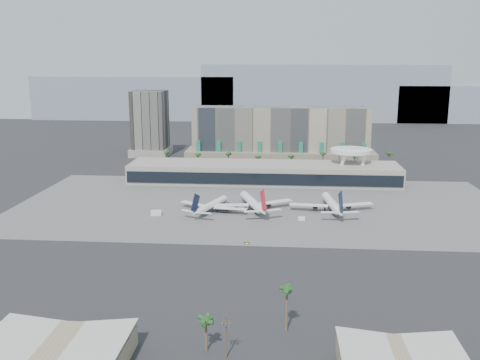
# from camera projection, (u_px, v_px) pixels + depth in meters

# --- Properties ---
(ground) EXTENTS (900.00, 900.00, 0.00)m
(ground) POSITION_uv_depth(u_px,v_px,m) (254.00, 238.00, 233.79)
(ground) COLOR #232326
(ground) RESTS_ON ground
(apron_pad) EXTENTS (260.00, 130.00, 0.06)m
(apron_pad) POSITION_uv_depth(u_px,v_px,m) (260.00, 205.00, 287.24)
(apron_pad) COLOR #5B5B59
(apron_pad) RESTS_ON ground
(mountain_ridge) EXTENTS (680.00, 60.00, 70.00)m
(mountain_ridge) POSITION_uv_depth(u_px,v_px,m) (296.00, 96.00, 681.80)
(mountain_ridge) COLOR gray
(mountain_ridge) RESTS_ON ground
(hotel) EXTENTS (140.00, 30.00, 42.00)m
(hotel) POSITION_uv_depth(u_px,v_px,m) (280.00, 141.00, 398.80)
(hotel) COLOR tan
(hotel) RESTS_ON ground
(office_tower) EXTENTS (30.00, 30.00, 52.00)m
(office_tower) POSITION_uv_depth(u_px,v_px,m) (150.00, 127.00, 430.55)
(office_tower) COLOR black
(office_tower) RESTS_ON ground
(terminal) EXTENTS (170.00, 32.50, 14.50)m
(terminal) POSITION_uv_depth(u_px,v_px,m) (264.00, 172.00, 339.10)
(terminal) COLOR #A7A093
(terminal) RESTS_ON ground
(saucer_structure) EXTENTS (26.00, 26.00, 21.89)m
(saucer_structure) POSITION_uv_depth(u_px,v_px,m) (351.00, 153.00, 338.13)
(saucer_structure) COLOR white
(saucer_structure) RESTS_ON ground
(palm_row) EXTENTS (157.80, 2.80, 13.10)m
(palm_row) POSITION_uv_depth(u_px,v_px,m) (275.00, 156.00, 371.85)
(palm_row) COLOR brown
(palm_row) RESTS_ON ground
(hangar_left) EXTENTS (36.65, 22.60, 7.55)m
(hangar_left) POSITION_uv_depth(u_px,v_px,m) (58.00, 351.00, 137.47)
(hangar_left) COLOR gray
(hangar_left) RESTS_ON ground
(utility_pole) EXTENTS (3.20, 0.85, 12.00)m
(utility_pole) POSITION_uv_depth(u_px,v_px,m) (226.00, 333.00, 138.97)
(utility_pole) COLOR #4C3826
(utility_pole) RESTS_ON ground
(airliner_left) EXTENTS (36.52, 37.71, 13.63)m
(airliner_left) POSITION_uv_depth(u_px,v_px,m) (211.00, 205.00, 273.58)
(airliner_left) COLOR white
(airliner_left) RESTS_ON ground
(airliner_centre) EXTENTS (42.77, 44.22, 15.86)m
(airliner_centre) POSITION_uv_depth(u_px,v_px,m) (252.00, 203.00, 276.65)
(airliner_centre) COLOR white
(airliner_centre) RESTS_ON ground
(airliner_right) EXTENTS (43.55, 45.07, 15.59)m
(airliner_right) POSITION_uv_depth(u_px,v_px,m) (332.00, 204.00, 274.56)
(airliner_right) COLOR white
(airliner_right) RESTS_ON ground
(service_vehicle_a) EXTENTS (5.62, 3.70, 2.52)m
(service_vehicle_a) POSITION_uv_depth(u_px,v_px,m) (156.00, 213.00, 267.82)
(service_vehicle_a) COLOR white
(service_vehicle_a) RESTS_ON ground
(service_vehicle_b) EXTENTS (3.37, 2.13, 1.65)m
(service_vehicle_b) POSITION_uv_depth(u_px,v_px,m) (302.00, 219.00, 259.84)
(service_vehicle_b) COLOR white
(service_vehicle_b) RESTS_ON ground
(taxiway_sign) EXTENTS (2.10, 0.85, 0.95)m
(taxiway_sign) POSITION_uv_depth(u_px,v_px,m) (247.00, 243.00, 226.03)
(taxiway_sign) COLOR black
(taxiway_sign) RESTS_ON ground
(near_palm_a) EXTENTS (6.00, 6.00, 10.08)m
(near_palm_a) POSITION_uv_depth(u_px,v_px,m) (206.00, 326.00, 142.17)
(near_palm_a) COLOR brown
(near_palm_a) RESTS_ON ground
(near_palm_b) EXTENTS (6.00, 6.00, 14.17)m
(near_palm_b) POSITION_uv_depth(u_px,v_px,m) (287.00, 295.00, 151.80)
(near_palm_b) COLOR brown
(near_palm_b) RESTS_ON ground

